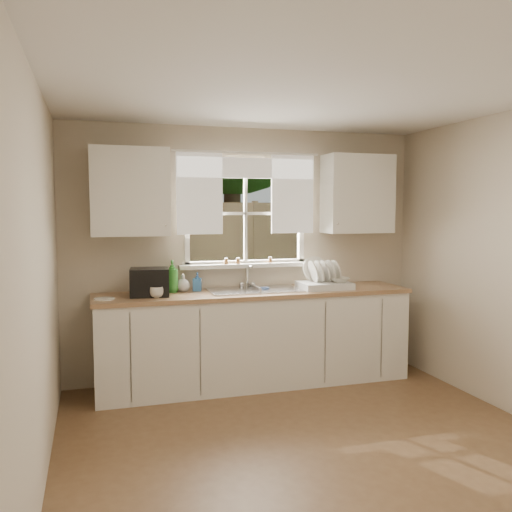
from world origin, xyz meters
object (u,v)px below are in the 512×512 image
object	(u,v)px
dish_rack	(324,281)
cup	(157,292)
black_appliance	(150,282)
soap_bottle_a	(172,276)

from	to	relation	value
dish_rack	cup	size ratio (longest dim) A/B	3.93
dish_rack	black_appliance	size ratio (longest dim) A/B	1.46
soap_bottle_a	black_appliance	size ratio (longest dim) A/B	0.89
cup	black_appliance	world-z (taller)	black_appliance
soap_bottle_a	black_appliance	bearing A→B (deg)	-131.85
soap_bottle_a	black_appliance	distance (m)	0.27
cup	black_appliance	bearing A→B (deg)	85.80
dish_rack	black_appliance	bearing A→B (deg)	178.43
soap_bottle_a	black_appliance	world-z (taller)	soap_bottle_a
dish_rack	cup	xyz separation A→B (m)	(-1.65, -0.09, -0.02)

